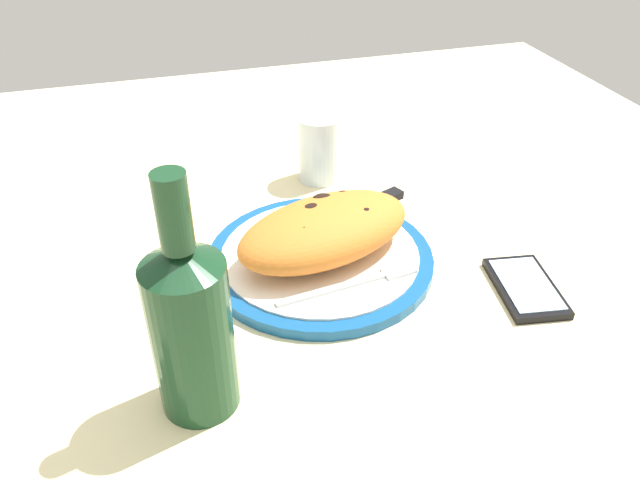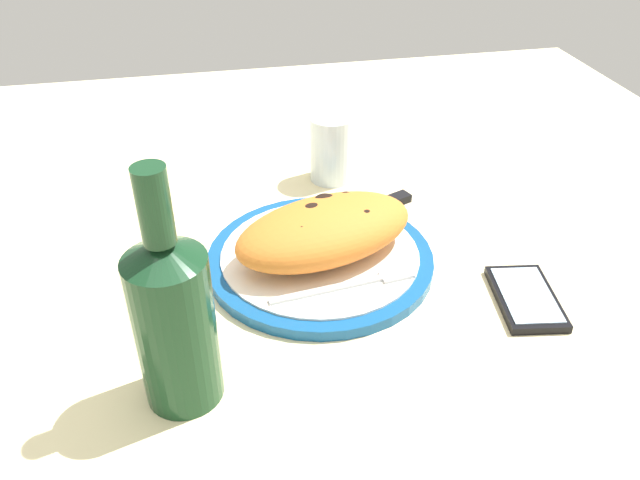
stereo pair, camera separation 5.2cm
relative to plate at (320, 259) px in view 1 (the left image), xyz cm
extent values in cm
cube|color=beige|center=(0.00, 0.00, -2.35)|extent=(150.00, 150.00, 3.00)
cylinder|color=navy|center=(0.00, 0.00, -0.12)|extent=(28.87, 28.87, 1.46)
cylinder|color=white|center=(0.00, 0.00, 0.76)|extent=(25.24, 25.24, 0.30)
ellipsoid|color=orange|center=(0.61, 0.18, 4.25)|extent=(26.25, 19.00, 6.67)
ellipsoid|color=black|center=(-0.67, 0.83, 7.04)|extent=(3.67, 3.37, 1.06)
ellipsoid|color=black|center=(-2.65, -2.62, 6.80)|extent=(2.55, 1.91, 0.88)
ellipsoid|color=black|center=(4.18, 4.10, 6.56)|extent=(2.28, 2.26, 0.62)
ellipsoid|color=black|center=(5.22, -0.77, 6.71)|extent=(2.69, 2.14, 0.84)
ellipsoid|color=black|center=(1.32, 3.07, 6.82)|extent=(4.03, 4.03, 1.00)
cube|color=silver|center=(-0.82, -7.65, 1.11)|extent=(13.95, 2.63, 0.40)
cube|color=silver|center=(8.08, -6.53, 1.11)|extent=(4.24, 2.68, 0.40)
cube|color=silver|center=(-1.91, 3.56, 1.11)|extent=(14.37, 7.12, 0.40)
cube|color=black|center=(10.01, 8.44, 1.51)|extent=(10.84, 5.98, 1.20)
cube|color=black|center=(22.41, -12.26, -0.35)|extent=(8.54, 12.55, 1.00)
cube|color=silver|center=(22.41, -12.26, 0.23)|extent=(7.31, 11.01, 0.16)
cylinder|color=silver|center=(6.35, 21.99, 4.32)|extent=(6.59, 6.59, 10.34)
cylinder|color=silver|center=(6.35, 21.99, 1.46)|extent=(6.07, 6.07, 4.23)
cylinder|color=#14381E|center=(-17.58, -18.28, 7.36)|extent=(7.66, 7.66, 16.42)
cone|color=#14381E|center=(-17.58, -18.28, 16.53)|extent=(7.66, 7.66, 1.92)
cylinder|color=#14381E|center=(-17.58, -18.28, 21.03)|extent=(2.91, 2.91, 7.08)
camera|label=1|loc=(-18.36, -62.75, 47.79)|focal=35.52mm
camera|label=2|loc=(-13.31, -64.01, 47.79)|focal=35.52mm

